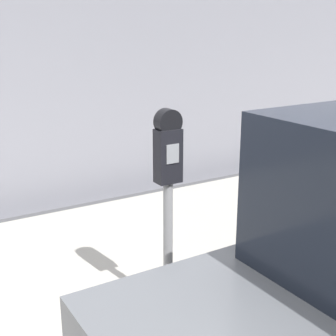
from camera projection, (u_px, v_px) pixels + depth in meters
sidewalk at (59, 281)px, 4.04m from camera, size 24.00×2.80×0.13m
parking_meter at (168, 180)px, 3.25m from camera, size 0.18×0.12×1.52m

